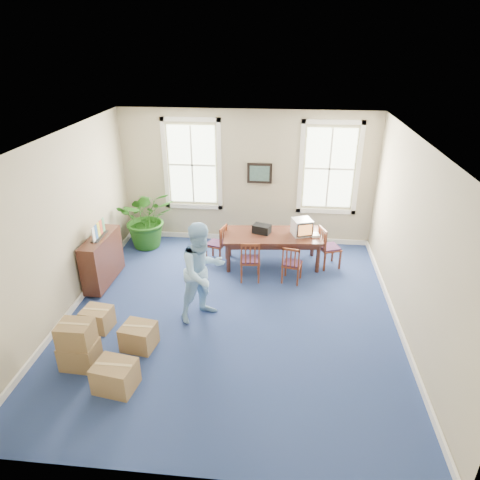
# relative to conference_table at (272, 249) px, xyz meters

# --- Properties ---
(floor) EXTENTS (6.50, 6.50, 0.00)m
(floor) POSITION_rel_conference_table_xyz_m (-0.67, -2.05, -0.36)
(floor) COLOR navy
(floor) RESTS_ON ground
(ceiling) EXTENTS (6.50, 6.50, 0.00)m
(ceiling) POSITION_rel_conference_table_xyz_m (-0.67, -2.05, 2.84)
(ceiling) COLOR white
(ceiling) RESTS_ON ground
(wall_back) EXTENTS (6.50, 0.00, 6.50)m
(wall_back) POSITION_rel_conference_table_xyz_m (-0.67, 1.20, 1.24)
(wall_back) COLOR tan
(wall_back) RESTS_ON ground
(wall_front) EXTENTS (6.50, 0.00, 6.50)m
(wall_front) POSITION_rel_conference_table_xyz_m (-0.67, -5.30, 1.24)
(wall_front) COLOR tan
(wall_front) RESTS_ON ground
(wall_left) EXTENTS (0.00, 6.50, 6.50)m
(wall_left) POSITION_rel_conference_table_xyz_m (-3.67, -2.05, 1.24)
(wall_left) COLOR tan
(wall_left) RESTS_ON ground
(wall_right) EXTENTS (0.00, 6.50, 6.50)m
(wall_right) POSITION_rel_conference_table_xyz_m (2.33, -2.05, 1.24)
(wall_right) COLOR tan
(wall_right) RESTS_ON ground
(baseboard_back) EXTENTS (6.00, 0.04, 0.12)m
(baseboard_back) POSITION_rel_conference_table_xyz_m (-0.67, 1.17, -0.30)
(baseboard_back) COLOR white
(baseboard_back) RESTS_ON ground
(baseboard_left) EXTENTS (0.04, 6.50, 0.12)m
(baseboard_left) POSITION_rel_conference_table_xyz_m (-3.64, -2.05, -0.30)
(baseboard_left) COLOR white
(baseboard_left) RESTS_ON ground
(baseboard_right) EXTENTS (0.04, 6.50, 0.12)m
(baseboard_right) POSITION_rel_conference_table_xyz_m (2.30, -2.05, -0.30)
(baseboard_right) COLOR white
(baseboard_right) RESTS_ON ground
(window_left) EXTENTS (1.40, 0.12, 2.20)m
(window_left) POSITION_rel_conference_table_xyz_m (-1.97, 1.18, 1.54)
(window_left) COLOR white
(window_left) RESTS_ON ground
(window_right) EXTENTS (1.40, 0.12, 2.20)m
(window_right) POSITION_rel_conference_table_xyz_m (1.23, 1.18, 1.54)
(window_right) COLOR white
(window_right) RESTS_ON ground
(wall_picture) EXTENTS (0.58, 0.06, 0.48)m
(wall_picture) POSITION_rel_conference_table_xyz_m (-0.37, 1.15, 1.39)
(wall_picture) COLOR black
(wall_picture) RESTS_ON ground
(conference_table) EXTENTS (2.21, 1.16, 0.73)m
(conference_table) POSITION_rel_conference_table_xyz_m (0.00, 0.00, 0.00)
(conference_table) COLOR #482419
(conference_table) RESTS_ON ground
(crt_tv) EXTENTS (0.51, 0.53, 0.36)m
(crt_tv) POSITION_rel_conference_table_xyz_m (0.63, 0.05, 0.54)
(crt_tv) COLOR #B7B7BC
(crt_tv) RESTS_ON conference_table
(game_console) EXTENTS (0.20, 0.24, 0.05)m
(game_console) POSITION_rel_conference_table_xyz_m (0.92, 0.00, 0.39)
(game_console) COLOR white
(game_console) RESTS_ON conference_table
(equipment_bag) EXTENTS (0.43, 0.35, 0.19)m
(equipment_bag) POSITION_rel_conference_table_xyz_m (-0.24, 0.05, 0.46)
(equipment_bag) COLOR black
(equipment_bag) RESTS_ON conference_table
(chair_near_left) EXTENTS (0.45, 0.45, 0.92)m
(chair_near_left) POSITION_rel_conference_table_xyz_m (-0.44, -0.73, 0.10)
(chair_near_left) COLOR maroon
(chair_near_left) RESTS_ON ground
(chair_near_right) EXTENTS (0.45, 0.45, 0.84)m
(chair_near_right) POSITION_rel_conference_table_xyz_m (0.44, -0.73, 0.06)
(chair_near_right) COLOR maroon
(chair_near_right) RESTS_ON ground
(chair_end_left) EXTENTS (0.49, 0.49, 0.88)m
(chair_end_left) POSITION_rel_conference_table_xyz_m (-1.26, 0.00, 0.08)
(chair_end_left) COLOR maroon
(chair_end_left) RESTS_ON ground
(chair_end_right) EXTENTS (0.54, 0.54, 0.94)m
(chair_end_right) POSITION_rel_conference_table_xyz_m (1.26, 0.00, 0.11)
(chair_end_right) COLOR maroon
(chair_end_right) RESTS_ON ground
(man) EXTENTS (1.13, 1.13, 1.84)m
(man) POSITION_rel_conference_table_xyz_m (-1.17, -2.12, 0.56)
(man) COLOR #99CDF9
(man) RESTS_ON ground
(credenza) EXTENTS (0.40, 1.28, 1.00)m
(credenza) POSITION_rel_conference_table_xyz_m (-3.42, -1.18, 0.14)
(credenza) COLOR #482419
(credenza) RESTS_ON ground
(brochure_rack) EXTENTS (0.21, 0.75, 0.33)m
(brochure_rack) POSITION_rel_conference_table_xyz_m (-3.41, -1.18, 0.80)
(brochure_rack) COLOR #99999E
(brochure_rack) RESTS_ON credenza
(potted_plant) EXTENTS (1.59, 1.47, 1.47)m
(potted_plant) POSITION_rel_conference_table_xyz_m (-3.00, 0.61, 0.37)
(potted_plant) COLOR #1D5413
(potted_plant) RESTS_ON ground
(cardboard_boxes) EXTENTS (1.53, 1.53, 0.82)m
(cardboard_boxes) POSITION_rel_conference_table_xyz_m (-2.65, -3.50, 0.05)
(cardboard_boxes) COLOR #9D7A4C
(cardboard_boxes) RESTS_ON ground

